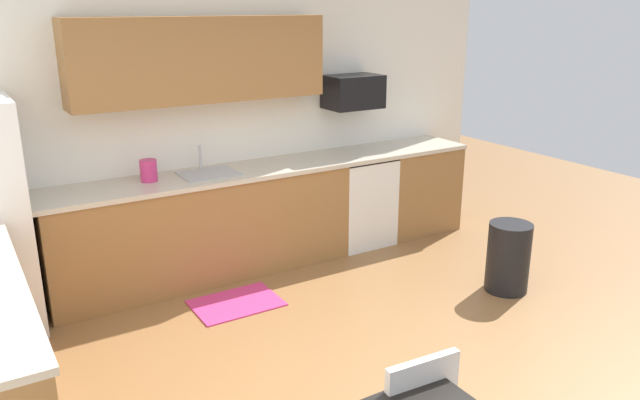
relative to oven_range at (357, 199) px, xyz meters
The scene contains 13 objects.
ground_plane 2.65m from the oven_range, 118.27° to the right, with size 12.00×12.00×0.00m, color olive.
wall_back 1.57m from the oven_range, 164.20° to the left, with size 5.80×0.10×2.70m, color white.
cabinet_run_back 1.64m from the oven_range, behind, with size 2.69×0.60×0.90m, color olive.
cabinet_run_back_right 0.73m from the oven_range, ahead, with size 0.86×0.60×0.90m, color olive.
countertop_back 1.32m from the oven_range, behind, with size 4.80×0.64×0.04m, color beige.
upper_cabinets_back 2.11m from the oven_range, behind, with size 2.20×0.34×0.70m, color olive.
oven_range is the anchor object (origin of this frame).
microwave 1.08m from the oven_range, 90.00° to the left, with size 0.54×0.36×0.32m, color black.
sink_basin 1.63m from the oven_range, behind, with size 0.48×0.40×0.14m, color #A5A8AD.
sink_faucet 1.69m from the oven_range, behind, with size 0.02×0.02×0.24m, color #B2B5BA.
trash_bin 1.68m from the oven_range, 74.82° to the right, with size 0.36×0.36×0.60m, color black.
floor_mat 1.82m from the oven_range, 158.43° to the right, with size 0.70×0.50×0.01m, color #CC3372.
kettle 2.15m from the oven_range, behind, with size 0.14×0.14×0.20m, color #CC3372.
Camera 1 is at (-2.23, -2.63, 2.35)m, focal length 34.95 mm.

